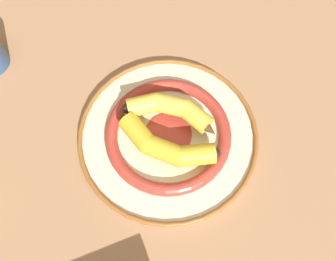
# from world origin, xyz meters

# --- Properties ---
(ground_plane) EXTENTS (2.80, 2.80, 0.00)m
(ground_plane) POSITION_xyz_m (0.00, 0.00, 0.00)
(ground_plane) COLOR #A87A56
(decorative_bowl) EXTENTS (0.36, 0.36, 0.03)m
(decorative_bowl) POSITION_xyz_m (-0.02, -0.01, 0.01)
(decorative_bowl) COLOR beige
(decorative_bowl) RESTS_ON ground_plane
(banana_a) EXTENTS (0.13, 0.18, 0.04)m
(banana_a) POSITION_xyz_m (0.02, -0.03, 0.05)
(banana_a) COLOR gold
(banana_a) RESTS_ON decorative_bowl
(banana_b) EXTENTS (0.11, 0.18, 0.04)m
(banana_b) POSITION_xyz_m (-0.05, 0.00, 0.05)
(banana_b) COLOR yellow
(banana_b) RESTS_ON decorative_bowl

